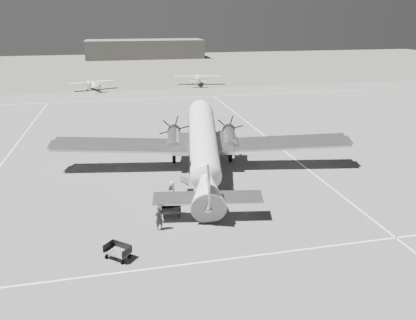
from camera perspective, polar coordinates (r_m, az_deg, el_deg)
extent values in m
plane|color=slate|center=(38.12, -2.91, -2.47)|extent=(260.00, 260.00, 0.00)
cube|color=white|center=(25.92, 2.53, -13.78)|extent=(60.00, 0.15, 0.01)
cube|color=white|center=(41.67, 13.58, -1.06)|extent=(0.15, 80.00, 0.01)
cube|color=white|center=(48.65, -26.46, 0.36)|extent=(0.15, 60.00, 0.01)
cube|color=white|center=(76.46, -8.07, 8.52)|extent=(90.00, 0.15, 0.01)
cube|color=#59564B|center=(130.81, -10.19, 12.88)|extent=(260.00, 90.00, 0.01)
cube|color=#5B5B5B|center=(155.69, -8.85, 15.06)|extent=(42.00, 14.00, 6.00)
cube|color=#5E5E5E|center=(155.49, -8.91, 16.27)|extent=(42.00, 14.00, 0.60)
imported|color=#323232|center=(28.93, -6.92, -8.06)|extent=(0.79, 0.71, 1.82)
imported|color=#ACACAA|center=(32.38, -5.12, -4.82)|extent=(0.79, 0.98, 1.88)
imported|color=silver|center=(33.48, -5.04, -4.25)|extent=(0.69, 0.88, 1.59)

